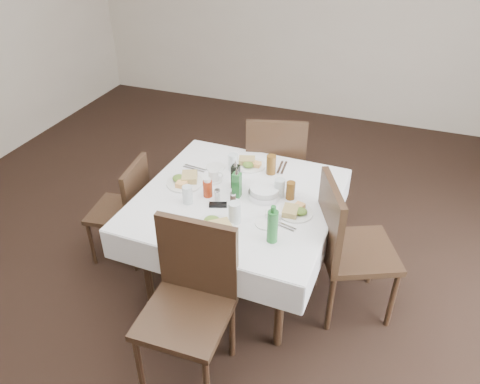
{
  "coord_description": "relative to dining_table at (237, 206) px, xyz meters",
  "views": [
    {
      "loc": [
        1.13,
        -2.33,
        2.59
      ],
      "look_at": [
        0.19,
        0.21,
        0.8
      ],
      "focal_mm": 35.0,
      "sensor_mm": 36.0,
      "label": 1
    }
  ],
  "objects": [
    {
      "name": "ground_plane",
      "position": [
        -0.18,
        -0.2,
        -0.68
      ],
      "size": [
        7.0,
        7.0,
        0.0
      ],
      "primitive_type": "plane",
      "color": "black"
    },
    {
      "name": "room_shell",
      "position": [
        -0.18,
        -0.2,
        1.03
      ],
      "size": [
        6.04,
        7.04,
        2.8
      ],
      "color": "beige",
      "rests_on": "ground"
    },
    {
      "name": "dining_table",
      "position": [
        0.0,
        0.0,
        0.0
      ],
      "size": [
        1.38,
        1.38,
        0.76
      ],
      "color": "black",
      "rests_on": "ground"
    },
    {
      "name": "chair_north",
      "position": [
        0.03,
        0.84,
        -0.09
      ],
      "size": [
        0.6,
        0.6,
        1.03
      ],
      "color": "black",
      "rests_on": "ground"
    },
    {
      "name": "chair_south",
      "position": [
        0.01,
        -0.8,
        -0.09
      ],
      "size": [
        0.5,
        0.5,
        1.04
      ],
      "color": "black",
      "rests_on": "ground"
    },
    {
      "name": "chair_east",
      "position": [
        0.77,
        -0.02,
        -0.09
      ],
      "size": [
        0.65,
        0.65,
        1.04
      ],
      "color": "black",
      "rests_on": "ground"
    },
    {
      "name": "chair_west",
      "position": [
        -0.91,
        -0.04,
        -0.19
      ],
      "size": [
        0.46,
        0.46,
        0.87
      ],
      "color": "black",
      "rests_on": "ground"
    },
    {
      "name": "meal_north",
      "position": [
        -0.06,
        0.43,
        0.1
      ],
      "size": [
        0.24,
        0.24,
        0.05
      ],
      "color": "white",
      "rests_on": "dining_table"
    },
    {
      "name": "meal_south",
      "position": [
        -0.01,
        -0.4,
        0.1
      ],
      "size": [
        0.29,
        0.29,
        0.06
      ],
      "color": "white",
      "rests_on": "dining_table"
    },
    {
      "name": "meal_east",
      "position": [
        0.43,
        -0.05,
        0.1
      ],
      "size": [
        0.24,
        0.24,
        0.05
      ],
      "color": "white",
      "rests_on": "dining_table"
    },
    {
      "name": "meal_west",
      "position": [
        -0.42,
        0.04,
        0.1
      ],
      "size": [
        0.27,
        0.27,
        0.06
      ],
      "color": "white",
      "rests_on": "dining_table"
    },
    {
      "name": "side_plate_a",
      "position": [
        -0.3,
        0.31,
        0.08
      ],
      "size": [
        0.15,
        0.15,
        0.01
      ],
      "color": "white",
      "rests_on": "dining_table"
    },
    {
      "name": "side_plate_b",
      "position": [
        0.28,
        -0.22,
        0.08
      ],
      "size": [
        0.15,
        0.15,
        0.01
      ],
      "color": "white",
      "rests_on": "dining_table"
    },
    {
      "name": "water_n",
      "position": [
        -0.16,
        0.33,
        0.15
      ],
      "size": [
        0.07,
        0.07,
        0.14
      ],
      "color": "silver",
      "rests_on": "dining_table"
    },
    {
      "name": "water_s",
      "position": [
        0.08,
        -0.27,
        0.15
      ],
      "size": [
        0.08,
        0.08,
        0.14
      ],
      "color": "silver",
      "rests_on": "dining_table"
    },
    {
      "name": "water_e",
      "position": [
        0.27,
        0.11,
        0.15
      ],
      "size": [
        0.07,
        0.07,
        0.14
      ],
      "color": "silver",
      "rests_on": "dining_table"
    },
    {
      "name": "water_w",
      "position": [
        -0.29,
        -0.18,
        0.14
      ],
      "size": [
        0.07,
        0.07,
        0.13
      ],
      "color": "silver",
      "rests_on": "dining_table"
    },
    {
      "name": "iced_tea_a",
      "position": [
        0.13,
        0.39,
        0.15
      ],
      "size": [
        0.07,
        0.07,
        0.15
      ],
      "color": "brown",
      "rests_on": "dining_table"
    },
    {
      "name": "iced_tea_b",
      "position": [
        0.35,
        0.11,
        0.14
      ],
      "size": [
        0.06,
        0.06,
        0.13
      ],
      "color": "brown",
      "rests_on": "dining_table"
    },
    {
      "name": "bread_basket",
      "position": [
        0.18,
        0.07,
        0.11
      ],
      "size": [
        0.23,
        0.23,
        0.08
      ],
      "color": "silver",
      "rests_on": "dining_table"
    },
    {
      "name": "oil_cruet_dark",
      "position": [
        -0.06,
        0.11,
        0.18
      ],
      "size": [
        0.05,
        0.05,
        0.23
      ],
      "color": "black",
      "rests_on": "dining_table"
    },
    {
      "name": "oil_cruet_green",
      "position": [
        -0.01,
        0.01,
        0.18
      ],
      "size": [
        0.06,
        0.06,
        0.23
      ],
      "color": "#267130",
      "rests_on": "dining_table"
    },
    {
      "name": "ketchup_bottle",
      "position": [
        -0.2,
        -0.06,
        0.15
      ],
      "size": [
        0.07,
        0.07,
        0.14
      ],
      "color": "#94290E",
      "rests_on": "dining_table"
    },
    {
      "name": "salt_shaker",
      "position": [
        -0.11,
        -0.09,
        0.12
      ],
      "size": [
        0.04,
        0.04,
        0.09
      ],
      "color": "white",
      "rests_on": "dining_table"
    },
    {
      "name": "pepper_shaker",
      "position": [
        0.0,
        -0.09,
        0.12
      ],
      "size": [
        0.04,
        0.04,
        0.09
      ],
      "color": "#3B291E",
      "rests_on": "dining_table"
    },
    {
      "name": "coffee_mug",
      "position": [
        -0.23,
        0.14,
        0.12
      ],
      "size": [
        0.13,
        0.12,
        0.09
      ],
      "color": "white",
      "rests_on": "dining_table"
    },
    {
      "name": "sunglasses",
      "position": [
        -0.08,
        -0.15,
        0.09
      ],
      "size": [
        0.13,
        0.08,
        0.03
      ],
      "color": "black",
      "rests_on": "dining_table"
    },
    {
      "name": "green_bottle",
      "position": [
        0.37,
        -0.37,
        0.19
      ],
      "size": [
        0.07,
        0.07,
        0.26
      ],
      "color": "#267130",
      "rests_on": "dining_table"
    },
    {
      "name": "sugar_caddy",
      "position": [
        0.31,
        -0.15,
        0.11
      ],
      "size": [
        0.12,
        0.09,
        0.05
      ],
      "color": "white",
      "rests_on": "dining_table"
    },
    {
      "name": "cutlery_n",
      "position": [
        0.18,
        0.49,
        0.08
      ],
      "size": [
        0.06,
        0.2,
        0.01
      ],
      "color": "silver",
      "rests_on": "dining_table"
    },
    {
      "name": "cutlery_s",
      "position": [
        -0.13,
        -0.44,
        0.08
      ],
      "size": [
        0.1,
        0.2,
        0.01
      ],
      "color": "silver",
      "rests_on": "dining_table"
    },
    {
      "name": "cutlery_e",
      "position": [
        0.4,
        -0.21,
        0.08
      ],
      "size": [
        0.17,
        0.08,
        0.01
      ],
      "color": "silver",
      "rests_on": "dining_table"
    },
    {
      "name": "cutlery_w",
      "position": [
        -0.44,
        0.24,
        0.08
      ],
      "size": [
        0.19,
        0.07,
        0.01
      ],
      "color": "silver",
      "rests_on": "dining_table"
    }
  ]
}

